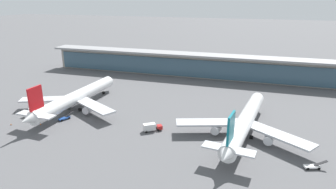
# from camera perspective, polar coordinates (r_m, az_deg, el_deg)

# --- Properties ---
(ground_plane) EXTENTS (1200.00, 1200.00, 0.00)m
(ground_plane) POSITION_cam_1_polar(r_m,az_deg,el_deg) (115.33, -3.21, -6.99)
(ground_plane) COLOR #515154
(airliner_left_stand) EXTENTS (49.70, 64.69, 17.22)m
(airliner_left_stand) POSITION_cam_1_polar(r_m,az_deg,el_deg) (141.05, -17.46, -0.60)
(airliner_left_stand) COLOR white
(airliner_left_stand) RESTS_ON ground
(airliner_centre_stand) EXTENTS (49.31, 64.63, 17.22)m
(airliner_centre_stand) POSITION_cam_1_polar(r_m,az_deg,el_deg) (112.73, 14.57, -5.20)
(airliner_centre_stand) COLOR white
(airliner_centre_stand) RESTS_ON ground
(service_truck_near_nose_blue) EXTENTS (4.05, 6.75, 2.70)m
(service_truck_near_nose_blue) POSITION_cam_1_polar(r_m,az_deg,el_deg) (131.92, -19.34, -4.29)
(service_truck_near_nose_blue) COLOR #234C9E
(service_truck_near_nose_blue) RESTS_ON ground
(service_truck_under_wing_white) EXTENTS (6.87, 3.50, 2.70)m
(service_truck_under_wing_white) POSITION_cam_1_polar(r_m,az_deg,el_deg) (101.54, 26.21, -12.35)
(service_truck_under_wing_white) COLOR silver
(service_truck_under_wing_white) RESTS_ON ground
(service_truck_mid_apron_white) EXTENTS (5.06, 7.61, 3.10)m
(service_truck_mid_apron_white) POSITION_cam_1_polar(r_m,az_deg,el_deg) (141.79, -24.63, -2.99)
(service_truck_mid_apron_white) COLOR silver
(service_truck_mid_apron_white) RESTS_ON ground
(service_truck_by_tail_red) EXTENTS (7.27, 6.13, 3.10)m
(service_truck_by_tail_red) POSITION_cam_1_polar(r_m,az_deg,el_deg) (114.32, -3.22, -6.30)
(service_truck_by_tail_red) COLOR #B21E1E
(service_truck_by_tail_red) RESTS_ON ground
(terminal_building) EXTENTS (200.50, 12.80, 15.20)m
(terminal_building) POSITION_cam_1_polar(r_m,az_deg,el_deg) (189.02, 5.65, 5.72)
(terminal_building) COLOR #9E998E
(terminal_building) RESTS_ON ground
(safety_cone_alpha) EXTENTS (0.62, 0.62, 0.70)m
(safety_cone_alpha) POSITION_cam_1_polar(r_m,az_deg,el_deg) (130.62, -23.41, -5.27)
(safety_cone_alpha) COLOR orange
(safety_cone_alpha) RESTS_ON ground
(safety_cone_bravo) EXTENTS (0.62, 0.62, 0.70)m
(safety_cone_bravo) POSITION_cam_1_polar(r_m,az_deg,el_deg) (135.50, -28.10, -5.12)
(safety_cone_bravo) COLOR orange
(safety_cone_bravo) RESTS_ON ground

